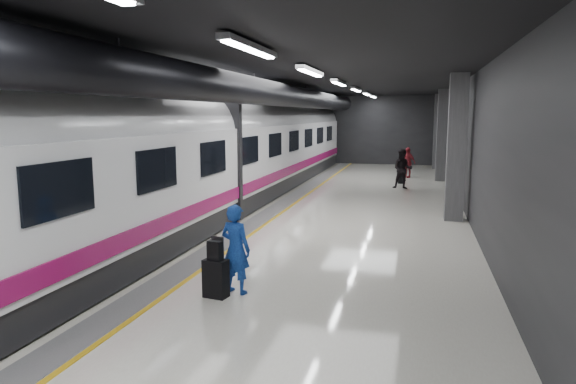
# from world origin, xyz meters

# --- Properties ---
(ground) EXTENTS (40.00, 40.00, 0.00)m
(ground) POSITION_xyz_m (0.00, 0.00, 0.00)
(ground) COLOR silver
(ground) RESTS_ON ground
(platform_hall) EXTENTS (10.02, 40.02, 4.51)m
(platform_hall) POSITION_xyz_m (-0.29, 0.96, 3.54)
(platform_hall) COLOR black
(platform_hall) RESTS_ON ground
(train) EXTENTS (3.05, 38.00, 4.05)m
(train) POSITION_xyz_m (-3.25, -0.00, 2.07)
(train) COLOR black
(train) RESTS_ON ground
(traveler_main) EXTENTS (0.69, 0.54, 1.66)m
(traveler_main) POSITION_xyz_m (0.24, -5.93, 0.83)
(traveler_main) COLOR blue
(traveler_main) RESTS_ON ground
(suitcase_main) EXTENTS (0.46, 0.34, 0.69)m
(suitcase_main) POSITION_xyz_m (-0.03, -6.24, 0.35)
(suitcase_main) COLOR black
(suitcase_main) RESTS_ON ground
(shoulder_bag) EXTENTS (0.29, 0.20, 0.35)m
(shoulder_bag) POSITION_xyz_m (-0.02, -6.27, 0.87)
(shoulder_bag) COLOR black
(shoulder_bag) RESTS_ON suitcase_main
(traveler_far_a) EXTENTS (0.87, 0.68, 1.76)m
(traveler_far_a) POSITION_xyz_m (2.78, 8.60, 0.88)
(traveler_far_a) COLOR black
(traveler_far_a) RESTS_ON ground
(traveler_far_b) EXTENTS (0.99, 0.83, 1.58)m
(traveler_far_b) POSITION_xyz_m (2.90, 12.84, 0.79)
(traveler_far_b) COLOR maroon
(traveler_far_b) RESTS_ON ground
(suitcase_far) EXTENTS (0.34, 0.24, 0.48)m
(suitcase_far) POSITION_xyz_m (2.70, 10.37, 0.24)
(suitcase_far) COLOR black
(suitcase_far) RESTS_ON ground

